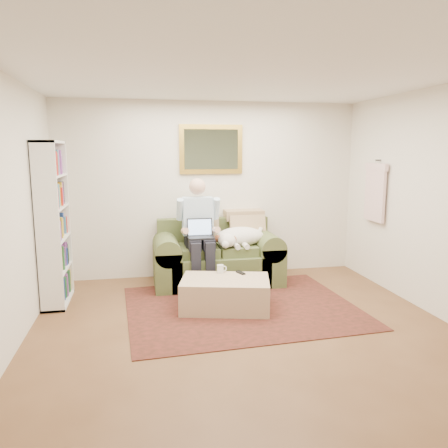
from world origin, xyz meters
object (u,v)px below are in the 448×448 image
object	(u,v)px
seated_man	(200,234)
coffee_mug	(220,269)
sofa	(217,262)
bookshelf	(53,224)
sleeping_dog	(240,236)
ottoman	(225,294)
laptop	(200,232)

from	to	relation	value
seated_man	coffee_mug	bearing A→B (deg)	-75.28
sofa	bookshelf	size ratio (longest dim) A/B	0.89
coffee_mug	bookshelf	xyz separation A→B (m)	(-2.01, 0.39, 0.57)
seated_man	sleeping_dog	world-z (taller)	seated_man
ottoman	coffee_mug	bearing A→B (deg)	91.92
coffee_mug	bookshelf	distance (m)	2.13
laptop	coffee_mug	size ratio (longest dim) A/B	3.47
ottoman	seated_man	bearing A→B (deg)	101.01
seated_man	sleeping_dog	bearing A→B (deg)	7.13
sofa	ottoman	size ratio (longest dim) A/B	1.73
coffee_mug	sleeping_dog	bearing A→B (deg)	59.34
seated_man	bookshelf	size ratio (longest dim) A/B	0.75
laptop	coffee_mug	distance (m)	0.69
sofa	seated_man	bearing A→B (deg)	-148.55
sofa	sleeping_dog	size ratio (longest dim) A/B	2.43
sofa	ottoman	world-z (taller)	sofa
sleeping_dog	bookshelf	bearing A→B (deg)	-172.41
sofa	bookshelf	xyz separation A→B (m)	(-2.11, -0.41, 0.69)
sleeping_dog	bookshelf	distance (m)	2.47
laptop	ottoman	xyz separation A→B (m)	(0.18, -0.84, -0.60)
sofa	bookshelf	bearing A→B (deg)	-168.89
sofa	seated_man	size ratio (longest dim) A/B	1.19
laptop	coffee_mug	world-z (taller)	laptop
laptop	bookshelf	xyz separation A→B (m)	(-1.84, -0.18, 0.21)
sofa	sleeping_dog	xyz separation A→B (m)	(0.32, -0.09, 0.38)
sofa	coffee_mug	distance (m)	0.82
sofa	coffee_mug	world-z (taller)	sofa
sleeping_dog	bookshelf	xyz separation A→B (m)	(-2.43, -0.32, 0.32)
sofa	sleeping_dog	distance (m)	0.50
sofa	laptop	xyz separation A→B (m)	(-0.27, -0.23, 0.48)
seated_man	coffee_mug	size ratio (longest dim) A/B	15.05
sleeping_dog	coffee_mug	distance (m)	0.87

